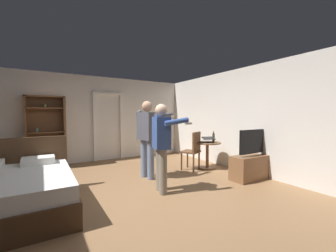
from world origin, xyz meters
TOP-DOWN VIEW (x-y plane):
  - ground_plane at (0.00, 0.00)m, footprint 6.89×6.89m
  - wall_back at (0.00, 3.19)m, footprint 5.94×0.12m
  - wall_right at (2.91, 0.00)m, footprint 0.12×6.51m
  - doorway_frame at (0.32, 3.11)m, footprint 0.93×0.08m
  - bed at (-1.91, 0.22)m, footprint 1.67×1.90m
  - bookshelf at (-1.38, 2.97)m, footprint 0.95×0.32m
  - tv_flatscreen at (2.55, -0.53)m, footprint 1.12×0.40m
  - side_table at (2.28, 0.68)m, footprint 0.71×0.71m
  - laptop at (2.24, 0.64)m, footprint 0.41×0.42m
  - bottle_on_table at (2.42, 0.60)m, footprint 0.06×0.06m
  - wooden_chair at (1.85, 0.73)m, footprint 0.56×0.56m
  - person_blue_shirt at (0.40, -0.18)m, footprint 0.60×0.65m
  - person_striped_shirt at (0.56, 0.74)m, footprint 0.80×0.64m
  - suitcase_dark at (-1.53, 2.34)m, footprint 0.61×0.46m

SIDE VIEW (x-z plane):
  - ground_plane at x=0.00m, z-range 0.00..0.00m
  - suitcase_dark at x=-1.53m, z-range 0.00..0.40m
  - bed at x=-1.91m, z-range -0.21..0.81m
  - tv_flatscreen at x=2.55m, z-range -0.23..0.87m
  - side_table at x=2.28m, z-range 0.13..0.83m
  - wooden_chair at x=1.85m, z-range 0.05..1.04m
  - laptop at x=2.24m, z-range 0.68..0.83m
  - bottle_on_table at x=2.42m, z-range 0.68..0.97m
  - person_blue_shirt at x=0.40m, z-range 0.12..1.74m
  - person_striped_shirt at x=0.56m, z-range 0.15..1.88m
  - bookshelf at x=-1.38m, z-range 0.08..2.00m
  - doorway_frame at x=0.32m, z-range 0.16..2.29m
  - wall_back at x=0.00m, z-range 0.00..2.60m
  - wall_right at x=2.91m, z-range 0.00..2.60m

